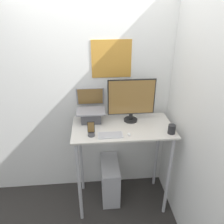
{
  "coord_description": "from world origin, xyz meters",
  "views": [
    {
      "loc": [
        -0.3,
        -1.76,
        2.3
      ],
      "look_at": [
        -0.12,
        0.29,
        1.28
      ],
      "focal_mm": 35.0,
      "sensor_mm": 36.0,
      "label": 1
    }
  ],
  "objects_px": {
    "cell_phone": "(91,131)",
    "computer_tower": "(110,179)",
    "monitor": "(131,100)",
    "laptop": "(91,113)",
    "keyboard": "(110,135)",
    "mouse": "(129,134)"
  },
  "relations": [
    {
      "from": "computer_tower",
      "to": "cell_phone",
      "type": "bearing_deg",
      "value": -130.16
    },
    {
      "from": "computer_tower",
      "to": "keyboard",
      "type": "bearing_deg",
      "value": -93.3
    },
    {
      "from": "computer_tower",
      "to": "monitor",
      "type": "bearing_deg",
      "value": 7.28
    },
    {
      "from": "monitor",
      "to": "keyboard",
      "type": "relative_size",
      "value": 2.06
    },
    {
      "from": "computer_tower",
      "to": "mouse",
      "type": "bearing_deg",
      "value": -58.01
    },
    {
      "from": "laptop",
      "to": "cell_phone",
      "type": "xyz_separation_m",
      "value": [
        -0.0,
        -0.32,
        -0.05
      ]
    },
    {
      "from": "laptop",
      "to": "computer_tower",
      "type": "relative_size",
      "value": 0.69
    },
    {
      "from": "monitor",
      "to": "cell_phone",
      "type": "xyz_separation_m",
      "value": [
        -0.45,
        -0.28,
        -0.21
      ]
    },
    {
      "from": "laptop",
      "to": "mouse",
      "type": "relative_size",
      "value": 6.49
    },
    {
      "from": "mouse",
      "to": "computer_tower",
      "type": "height_order",
      "value": "mouse"
    },
    {
      "from": "keyboard",
      "to": "computer_tower",
      "type": "xyz_separation_m",
      "value": [
        0.02,
        0.27,
        -0.85
      ]
    },
    {
      "from": "keyboard",
      "to": "mouse",
      "type": "bearing_deg",
      "value": -2.94
    },
    {
      "from": "laptop",
      "to": "monitor",
      "type": "height_order",
      "value": "monitor"
    },
    {
      "from": "mouse",
      "to": "cell_phone",
      "type": "relative_size",
      "value": 0.34
    },
    {
      "from": "cell_phone",
      "to": "computer_tower",
      "type": "xyz_separation_m",
      "value": [
        0.21,
        0.25,
        -0.89
      ]
    },
    {
      "from": "laptop",
      "to": "computer_tower",
      "type": "distance_m",
      "value": 0.97
    },
    {
      "from": "monitor",
      "to": "computer_tower",
      "type": "height_order",
      "value": "monitor"
    },
    {
      "from": "laptop",
      "to": "cell_phone",
      "type": "bearing_deg",
      "value": -90.08
    },
    {
      "from": "laptop",
      "to": "keyboard",
      "type": "bearing_deg",
      "value": -60.46
    },
    {
      "from": "laptop",
      "to": "keyboard",
      "type": "distance_m",
      "value": 0.4
    },
    {
      "from": "laptop",
      "to": "mouse",
      "type": "xyz_separation_m",
      "value": [
        0.38,
        -0.35,
        -0.09
      ]
    },
    {
      "from": "laptop",
      "to": "mouse",
      "type": "height_order",
      "value": "laptop"
    }
  ]
}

